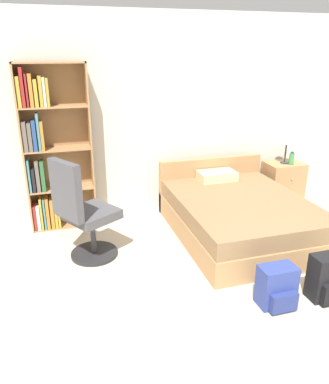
{
  "coord_description": "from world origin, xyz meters",
  "views": [
    {
      "loc": [
        -1.63,
        -1.59,
        2.12
      ],
      "look_at": [
        -0.58,
        1.98,
        0.71
      ],
      "focal_mm": 35.0,
      "sensor_mm": 36.0,
      "label": 1
    }
  ],
  "objects_px": {
    "backpack_black": "(327,279)",
    "bed": "(238,214)",
    "backpack_blue": "(277,287)",
    "water_bottle": "(292,159)",
    "office_chair": "(83,214)",
    "bookshelf": "(49,152)",
    "table_lamp": "(287,137)",
    "nightstand": "(283,182)"
  },
  "relations": [
    {
      "from": "backpack_black",
      "to": "bed",
      "type": "bearing_deg",
      "value": 96.74
    },
    {
      "from": "bed",
      "to": "backpack_black",
      "type": "bearing_deg",
      "value": -83.26
    },
    {
      "from": "backpack_blue",
      "to": "bed",
      "type": "bearing_deg",
      "value": 77.38
    },
    {
      "from": "water_bottle",
      "to": "backpack_black",
      "type": "distance_m",
      "value": 2.34
    },
    {
      "from": "backpack_black",
      "to": "office_chair",
      "type": "bearing_deg",
      "value": 146.83
    },
    {
      "from": "backpack_black",
      "to": "backpack_blue",
      "type": "xyz_separation_m",
      "value": [
        -0.48,
        0.04,
        -0.03
      ]
    },
    {
      "from": "bookshelf",
      "to": "table_lamp",
      "type": "distance_m",
      "value": 3.24
    },
    {
      "from": "bookshelf",
      "to": "backpack_black",
      "type": "xyz_separation_m",
      "value": [
        2.31,
        -2.25,
        -0.78
      ]
    },
    {
      "from": "nightstand",
      "to": "water_bottle",
      "type": "relative_size",
      "value": 3.17
    },
    {
      "from": "bookshelf",
      "to": "nightstand",
      "type": "bearing_deg",
      "value": -1.31
    },
    {
      "from": "bed",
      "to": "backpack_blue",
      "type": "bearing_deg",
      "value": -102.62
    },
    {
      "from": "table_lamp",
      "to": "backpack_black",
      "type": "relative_size",
      "value": 1.11
    },
    {
      "from": "office_chair",
      "to": "nightstand",
      "type": "relative_size",
      "value": 1.9
    },
    {
      "from": "nightstand",
      "to": "backpack_blue",
      "type": "xyz_separation_m",
      "value": [
        -1.42,
        -2.13,
        -0.12
      ]
    },
    {
      "from": "bed",
      "to": "backpack_black",
      "type": "distance_m",
      "value": 1.43
    },
    {
      "from": "bed",
      "to": "backpack_blue",
      "type": "relative_size",
      "value": 5.14
    },
    {
      "from": "table_lamp",
      "to": "backpack_black",
      "type": "xyz_separation_m",
      "value": [
        -0.93,
        -2.17,
        -0.77
      ]
    },
    {
      "from": "table_lamp",
      "to": "backpack_blue",
      "type": "relative_size",
      "value": 1.28
    },
    {
      "from": "backpack_black",
      "to": "table_lamp",
      "type": "bearing_deg",
      "value": 66.77
    },
    {
      "from": "bookshelf",
      "to": "bed",
      "type": "distance_m",
      "value": 2.41
    },
    {
      "from": "water_bottle",
      "to": "backpack_blue",
      "type": "height_order",
      "value": "water_bottle"
    },
    {
      "from": "office_chair",
      "to": "bed",
      "type": "bearing_deg",
      "value": 3.17
    },
    {
      "from": "water_bottle",
      "to": "nightstand",
      "type": "bearing_deg",
      "value": 106.56
    },
    {
      "from": "table_lamp",
      "to": "water_bottle",
      "type": "bearing_deg",
      "value": -64.77
    },
    {
      "from": "table_lamp",
      "to": "backpack_blue",
      "type": "bearing_deg",
      "value": -123.49
    },
    {
      "from": "bed",
      "to": "water_bottle",
      "type": "bearing_deg",
      "value": 29.84
    },
    {
      "from": "office_chair",
      "to": "table_lamp",
      "type": "bearing_deg",
      "value": 16.13
    },
    {
      "from": "table_lamp",
      "to": "water_bottle",
      "type": "xyz_separation_m",
      "value": [
        0.04,
        -0.09,
        -0.29
      ]
    },
    {
      "from": "bed",
      "to": "nightstand",
      "type": "height_order",
      "value": "bed"
    },
    {
      "from": "office_chair",
      "to": "table_lamp",
      "type": "relative_size",
      "value": 2.35
    },
    {
      "from": "office_chair",
      "to": "table_lamp",
      "type": "xyz_separation_m",
      "value": [
        2.95,
        0.85,
        0.45
      ]
    },
    {
      "from": "bed",
      "to": "water_bottle",
      "type": "distance_m",
      "value": 1.39
    },
    {
      "from": "nightstand",
      "to": "table_lamp",
      "type": "relative_size",
      "value": 1.24
    },
    {
      "from": "bookshelf",
      "to": "table_lamp",
      "type": "xyz_separation_m",
      "value": [
        3.24,
        -0.08,
        -0.01
      ]
    },
    {
      "from": "office_chair",
      "to": "table_lamp",
      "type": "height_order",
      "value": "office_chair"
    },
    {
      "from": "backpack_black",
      "to": "backpack_blue",
      "type": "bearing_deg",
      "value": 174.88
    },
    {
      "from": "bed",
      "to": "backpack_black",
      "type": "xyz_separation_m",
      "value": [
        0.17,
        -1.42,
        -0.04
      ]
    },
    {
      "from": "table_lamp",
      "to": "backpack_black",
      "type": "height_order",
      "value": "table_lamp"
    },
    {
      "from": "bed",
      "to": "office_chair",
      "type": "relative_size",
      "value": 1.7
    },
    {
      "from": "office_chair",
      "to": "backpack_blue",
      "type": "bearing_deg",
      "value": -39.63
    },
    {
      "from": "bookshelf",
      "to": "office_chair",
      "type": "distance_m",
      "value": 1.08
    },
    {
      "from": "office_chair",
      "to": "nightstand",
      "type": "height_order",
      "value": "office_chair"
    }
  ]
}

